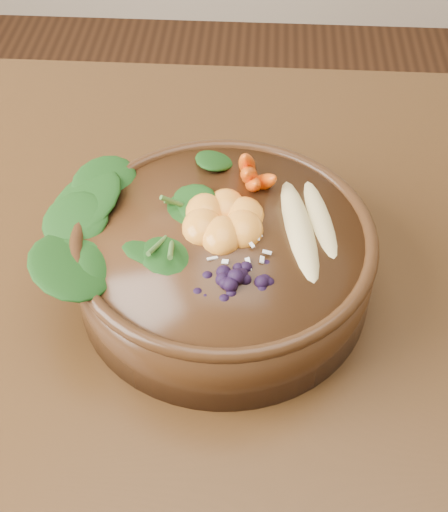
# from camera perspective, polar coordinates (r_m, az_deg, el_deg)

# --- Properties ---
(dining_table) EXTENTS (1.60, 0.90, 0.75)m
(dining_table) POSITION_cam_1_polar(r_m,az_deg,el_deg) (0.87, 15.86, -7.27)
(dining_table) COLOR #331C0C
(dining_table) RESTS_ON ground
(stoneware_bowl) EXTENTS (0.36, 0.36, 0.08)m
(stoneware_bowl) POSITION_cam_1_polar(r_m,az_deg,el_deg) (0.74, 0.00, -0.53)
(stoneware_bowl) COLOR #3E2310
(stoneware_bowl) RESTS_ON dining_table
(kale_heap) EXTENTS (0.23, 0.22, 0.05)m
(kale_heap) POSITION_cam_1_polar(r_m,az_deg,el_deg) (0.74, -4.33, 6.10)
(kale_heap) COLOR #184413
(kale_heap) RESTS_ON stoneware_bowl
(carrot_cluster) EXTENTS (0.07, 0.07, 0.08)m
(carrot_cluster) POSITION_cam_1_polar(r_m,az_deg,el_deg) (0.75, 3.36, 8.80)
(carrot_cluster) COLOR #FA5D12
(carrot_cluster) RESTS_ON stoneware_bowl
(banana_halves) EXTENTS (0.08, 0.18, 0.03)m
(banana_halves) POSITION_cam_1_polar(r_m,az_deg,el_deg) (0.72, 6.97, 3.46)
(banana_halves) COLOR #E0CC84
(banana_halves) RESTS_ON stoneware_bowl
(mandarin_cluster) EXTENTS (0.11, 0.11, 0.03)m
(mandarin_cluster) POSITION_cam_1_polar(r_m,az_deg,el_deg) (0.72, -0.03, 3.79)
(mandarin_cluster) COLOR orange
(mandarin_cluster) RESTS_ON stoneware_bowl
(blueberry_pile) EXTENTS (0.16, 0.13, 0.04)m
(blueberry_pile) POSITION_cam_1_polar(r_m,az_deg,el_deg) (0.65, 1.01, -0.77)
(blueberry_pile) COLOR black
(blueberry_pile) RESTS_ON stoneware_bowl
(coconut_flakes) EXTENTS (0.11, 0.09, 0.01)m
(coconut_flakes) POSITION_cam_1_polar(r_m,az_deg,el_deg) (0.70, 0.40, 0.80)
(coconut_flakes) COLOR white
(coconut_flakes) RESTS_ON stoneware_bowl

